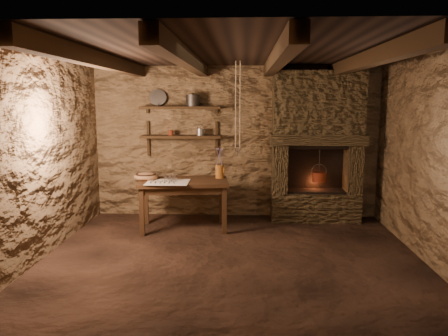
{
  "coord_description": "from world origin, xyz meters",
  "views": [
    {
      "loc": [
        0.14,
        -4.96,
        1.87
      ],
      "look_at": [
        -0.13,
        0.9,
        0.95
      ],
      "focal_mm": 35.0,
      "sensor_mm": 36.0,
      "label": 1
    }
  ],
  "objects_px": {
    "stoneware_jug": "(220,165)",
    "iron_stockpot": "(193,101)",
    "red_pot": "(319,176)",
    "work_table": "(184,203)",
    "wooden_bowl": "(146,177)"
  },
  "relations": [
    {
      "from": "iron_stockpot",
      "to": "stoneware_jug",
      "type": "bearing_deg",
      "value": -45.66
    },
    {
      "from": "work_table",
      "to": "wooden_bowl",
      "type": "xyz_separation_m",
      "value": [
        -0.55,
        0.01,
        0.38
      ]
    },
    {
      "from": "work_table",
      "to": "stoneware_jug",
      "type": "bearing_deg",
      "value": 12.88
    },
    {
      "from": "work_table",
      "to": "stoneware_jug",
      "type": "distance_m",
      "value": 0.76
    },
    {
      "from": "red_pot",
      "to": "work_table",
      "type": "bearing_deg",
      "value": -165.68
    },
    {
      "from": "iron_stockpot",
      "to": "wooden_bowl",
      "type": "bearing_deg",
      "value": -134.71
    },
    {
      "from": "stoneware_jug",
      "to": "red_pot",
      "type": "bearing_deg",
      "value": -1.61
    },
    {
      "from": "stoneware_jug",
      "to": "red_pot",
      "type": "height_order",
      "value": "stoneware_jug"
    },
    {
      "from": "stoneware_jug",
      "to": "red_pot",
      "type": "relative_size",
      "value": 0.83
    },
    {
      "from": "stoneware_jug",
      "to": "wooden_bowl",
      "type": "bearing_deg",
      "value": 175.48
    },
    {
      "from": "stoneware_jug",
      "to": "iron_stockpot",
      "type": "height_order",
      "value": "iron_stockpot"
    },
    {
      "from": "work_table",
      "to": "iron_stockpot",
      "type": "bearing_deg",
      "value": 76.26
    },
    {
      "from": "work_table",
      "to": "iron_stockpot",
      "type": "xyz_separation_m",
      "value": [
        0.08,
        0.64,
        1.46
      ]
    },
    {
      "from": "iron_stockpot",
      "to": "red_pot",
      "type": "xyz_separation_m",
      "value": [
        1.95,
        -0.12,
        -1.15
      ]
    },
    {
      "from": "stoneware_jug",
      "to": "iron_stockpot",
      "type": "relative_size",
      "value": 2.11
    }
  ]
}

